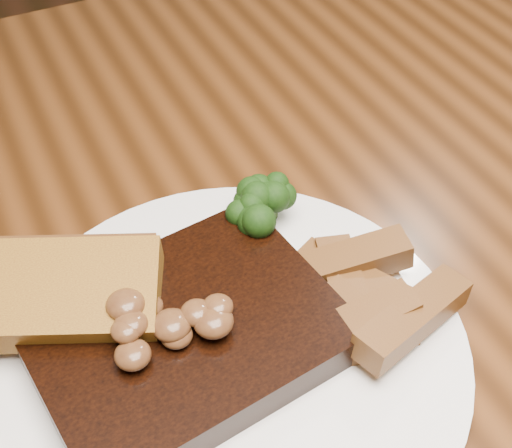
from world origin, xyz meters
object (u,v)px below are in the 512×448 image
at_px(plate, 235,354).
at_px(potato_wedges, 323,327).
at_px(garlic_bread, 67,315).
at_px(dining_table, 269,338).
at_px(steak, 186,335).

xyz_separation_m(plate, potato_wedges, (0.05, -0.02, 0.02)).
relative_size(garlic_bread, potato_wedges, 1.01).
bearing_deg(plate, garlic_bread, 145.35).
bearing_deg(garlic_bread, dining_table, 25.55).
distance_m(steak, garlic_bread, 0.08).
height_order(dining_table, potato_wedges, potato_wedges).
distance_m(steak, potato_wedges, 0.09).
relative_size(dining_table, garlic_bread, 12.99).
bearing_deg(garlic_bread, potato_wedges, -4.80).
bearing_deg(dining_table, potato_wedges, -93.24).
distance_m(plate, steak, 0.04).
distance_m(plate, potato_wedges, 0.06).
height_order(dining_table, plate, plate).
bearing_deg(dining_table, garlic_bread, -178.73).
bearing_deg(potato_wedges, garlic_bread, 150.92).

